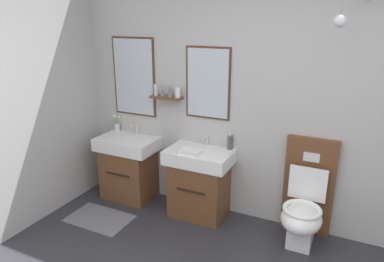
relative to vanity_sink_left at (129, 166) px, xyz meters
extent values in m
cube|color=#B7B5B2|center=(1.71, 0.26, 1.00)|extent=(4.81, 0.12, 2.79)
cube|color=#4C301E|center=(0.00, 0.19, 1.03)|extent=(0.55, 0.02, 0.89)
cube|color=silver|center=(0.00, 0.18, 1.03)|extent=(0.51, 0.01, 0.85)
cube|color=#4C301E|center=(0.92, 0.19, 1.03)|extent=(0.50, 0.02, 0.75)
cube|color=silver|center=(0.92, 0.18, 1.03)|extent=(0.46, 0.01, 0.71)
cube|color=brown|center=(0.46, 0.12, 0.85)|extent=(0.36, 0.14, 0.02)
cylinder|color=silver|center=(0.34, 0.10, 0.93)|extent=(0.04, 0.04, 0.12)
cone|color=slate|center=(0.42, 0.11, 0.91)|extent=(0.06, 0.06, 0.09)
cone|color=slate|center=(0.51, 0.12, 0.93)|extent=(0.06, 0.06, 0.13)
cylinder|color=white|center=(0.60, 0.13, 0.92)|extent=(0.06, 0.06, 0.11)
sphere|color=silver|center=(2.15, -0.16, 1.66)|extent=(0.10, 0.10, 0.10)
cube|color=slate|center=(0.00, -0.59, -0.39)|extent=(0.68, 0.44, 0.01)
cube|color=brown|center=(0.00, 0.00, -0.09)|extent=(0.58, 0.45, 0.61)
cube|color=black|center=(0.00, -0.23, -0.02)|extent=(0.32, 0.01, 0.02)
cube|color=white|center=(0.00, 0.00, 0.28)|extent=(0.69, 0.47, 0.14)
cube|color=silver|center=(0.00, -0.03, 0.34)|extent=(0.43, 0.26, 0.03)
cylinder|color=silver|center=(0.00, 0.19, 0.41)|extent=(0.03, 0.03, 0.11)
cylinder|color=silver|center=(0.00, 0.13, 0.46)|extent=(0.02, 0.11, 0.02)
cube|color=brown|center=(0.92, 0.00, -0.09)|extent=(0.58, 0.45, 0.61)
cube|color=black|center=(0.92, -0.23, -0.02)|extent=(0.32, 0.01, 0.02)
cube|color=white|center=(0.92, 0.00, 0.28)|extent=(0.69, 0.47, 0.14)
cube|color=silver|center=(0.92, -0.03, 0.34)|extent=(0.43, 0.26, 0.03)
cylinder|color=silver|center=(0.92, 0.19, 0.41)|extent=(0.03, 0.03, 0.11)
cylinder|color=silver|center=(0.92, 0.13, 0.46)|extent=(0.02, 0.11, 0.02)
cube|color=brown|center=(2.03, 0.18, 0.10)|extent=(0.48, 0.10, 1.00)
cube|color=silver|center=(2.03, 0.13, 0.42)|extent=(0.15, 0.01, 0.09)
cube|color=white|center=(2.03, -0.08, -0.23)|extent=(0.22, 0.30, 0.34)
ellipsoid|color=white|center=(2.03, -0.16, -0.08)|extent=(0.37, 0.46, 0.24)
torus|color=white|center=(2.03, -0.16, 0.02)|extent=(0.35, 0.35, 0.04)
cube|color=white|center=(2.03, 0.06, 0.18)|extent=(0.35, 0.03, 0.33)
cylinder|color=silver|center=(-0.26, 0.16, 0.40)|extent=(0.07, 0.07, 0.09)
cylinder|color=yellow|center=(-0.25, 0.16, 0.46)|extent=(0.03, 0.03, 0.16)
cube|color=white|center=(-0.23, 0.17, 0.54)|extent=(0.02, 0.02, 0.03)
cylinder|color=#33B266|center=(-0.27, 0.17, 0.46)|extent=(0.02, 0.02, 0.16)
cube|color=white|center=(-0.28, 0.16, 0.54)|extent=(0.01, 0.02, 0.03)
cylinder|color=#33B266|center=(-0.28, 0.14, 0.46)|extent=(0.04, 0.01, 0.17)
cube|color=white|center=(-0.29, 0.14, 0.54)|extent=(0.02, 0.02, 0.03)
cylinder|color=#4C4C51|center=(1.20, 0.17, 0.43)|extent=(0.06, 0.06, 0.15)
cylinder|color=silver|center=(1.20, 0.17, 0.52)|extent=(0.02, 0.02, 0.04)
cube|color=white|center=(0.88, -0.14, 0.38)|extent=(0.22, 0.16, 0.04)
camera|label=1|loc=(2.36, -3.17, 1.70)|focal=33.13mm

